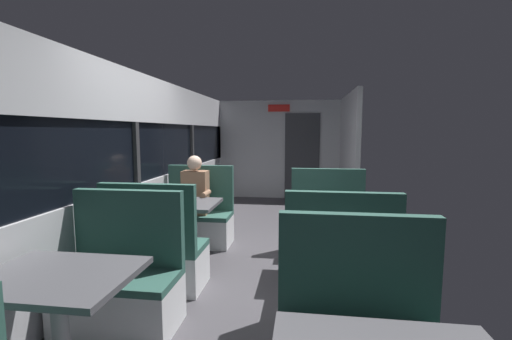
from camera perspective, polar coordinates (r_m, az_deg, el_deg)
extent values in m
cube|color=#423F44|center=(4.23, -0.40, -15.73)|extent=(3.30, 9.20, 0.02)
cube|color=#B2B2B7|center=(4.50, -19.20, -8.20)|extent=(0.08, 8.40, 0.95)
cube|color=#B2B2B7|center=(4.38, -19.96, 11.50)|extent=(0.08, 8.40, 0.60)
cube|color=black|center=(4.37, -19.73, 2.66)|extent=(0.03, 8.40, 0.75)
cube|color=#2D2D30|center=(4.36, -19.38, 2.66)|extent=(0.06, 0.08, 0.75)
cube|color=#2D2D30|center=(6.30, -10.65, 3.99)|extent=(0.06, 0.08, 0.75)
cube|color=#2D2D30|center=(8.32, -6.08, 4.65)|extent=(0.06, 0.08, 0.75)
cube|color=#B2B2B7|center=(8.10, 3.82, 3.39)|extent=(2.90, 0.08, 2.30)
cube|color=#333338|center=(8.04, 7.70, 2.25)|extent=(0.80, 0.04, 2.00)
cube|color=red|center=(8.05, 3.84, 10.28)|extent=(0.50, 0.03, 0.16)
cube|color=#B2B2B7|center=(6.94, 15.15, 2.66)|extent=(0.08, 2.40, 2.30)
cylinder|color=#9E9EA3|center=(2.61, -29.80, -22.75)|extent=(0.10, 0.10, 0.70)
cube|color=#4C4C51|center=(2.46, -30.31, -15.15)|extent=(0.90, 0.70, 0.04)
cube|color=silver|center=(3.16, -21.89, -20.14)|extent=(0.95, 0.50, 0.39)
cube|color=#2D564C|center=(3.07, -22.08, -16.37)|extent=(0.95, 0.50, 0.06)
cube|color=#2D564C|center=(3.13, -20.43, -9.00)|extent=(0.95, 0.08, 0.65)
cylinder|color=#9E9EA3|center=(4.31, -12.47, -10.36)|extent=(0.10, 0.10, 0.70)
cube|color=#4C4C51|center=(4.22, -12.59, -5.55)|extent=(0.90, 0.70, 0.04)
cube|color=silver|center=(3.79, -15.98, -15.38)|extent=(0.95, 0.50, 0.39)
cube|color=#2D564C|center=(3.71, -16.09, -12.14)|extent=(0.95, 0.50, 0.06)
cube|color=#2D564C|center=(3.43, -17.71, -7.56)|extent=(0.95, 0.08, 0.65)
cube|color=silver|center=(4.95, -9.76, -9.94)|extent=(0.95, 0.50, 0.39)
cube|color=#2D564C|center=(4.89, -9.81, -7.41)|extent=(0.95, 0.50, 0.06)
cube|color=#2D564C|center=(5.02, -9.16, -2.91)|extent=(0.95, 0.08, 0.65)
cube|color=#2D564C|center=(2.23, 16.52, -15.17)|extent=(0.95, 0.08, 0.65)
cylinder|color=#9E9EA3|center=(3.89, 12.64, -12.27)|extent=(0.10, 0.10, 0.70)
cube|color=#4C4C51|center=(3.78, 12.78, -6.95)|extent=(0.90, 0.70, 0.04)
cube|color=silver|center=(3.33, 13.57, -18.44)|extent=(0.95, 0.50, 0.39)
cube|color=#2D564C|center=(3.24, 13.68, -14.83)|extent=(0.95, 0.50, 0.06)
cube|color=#2D564C|center=(2.93, 14.30, -9.84)|extent=(0.95, 0.08, 0.65)
cube|color=silver|center=(4.56, 11.88, -11.45)|extent=(0.95, 0.50, 0.39)
cube|color=#2D564C|center=(4.49, 11.95, -8.72)|extent=(0.95, 0.50, 0.06)
cube|color=#2D564C|center=(4.62, 11.87, -3.79)|extent=(0.95, 0.08, 0.65)
cube|color=#26262D|center=(4.95, -9.76, -9.61)|extent=(0.30, 0.36, 0.45)
cube|color=#8C664C|center=(4.78, -10.06, -3.71)|extent=(0.34, 0.22, 0.60)
sphere|color=beige|center=(4.71, -10.24, 1.17)|extent=(0.20, 0.20, 0.20)
cylinder|color=#8C664C|center=(4.67, -13.08, -3.76)|extent=(0.07, 0.28, 0.07)
cylinder|color=#8C664C|center=(4.55, -8.36, -3.94)|extent=(0.07, 0.28, 0.07)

